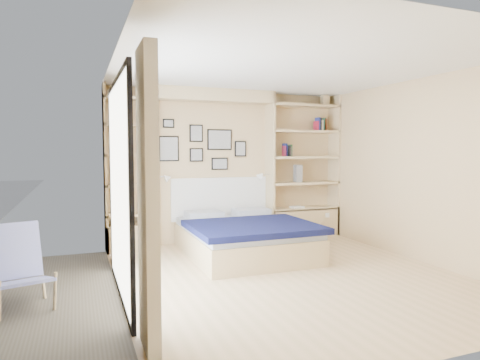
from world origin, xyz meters
name	(u,v)px	position (x,y,z in m)	size (l,w,h in m)	color
ground	(289,276)	(0.00, 0.00, 0.00)	(4.50, 4.50, 0.00)	#E1BB8A
room_shell	(219,180)	(-0.39, 1.52, 1.08)	(4.50, 4.50, 4.50)	tan
bed	(244,236)	(-0.12, 1.19, 0.27)	(1.71, 2.11, 1.07)	tan
photo_gallery	(202,145)	(-0.45, 2.22, 1.60)	(1.48, 0.02, 0.82)	black
reading_lamps	(215,177)	(-0.30, 2.00, 1.10)	(1.92, 0.12, 0.15)	silver
shelf_decor	(291,141)	(1.09, 2.07, 1.69)	(3.58, 0.23, 2.03)	#9C264E
deck_chair	(20,267)	(-2.92, 0.04, 0.39)	(0.68, 0.91, 0.81)	tan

